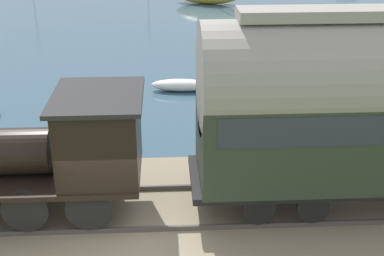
{
  "coord_description": "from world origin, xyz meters",
  "views": [
    {
      "loc": [
        -9.83,
        -1.08,
        7.53
      ],
      "look_at": [
        3.46,
        -1.81,
        1.73
      ],
      "focal_mm": 50.0,
      "sensor_mm": 36.0,
      "label": 1
    }
  ],
  "objects": [
    {
      "name": "rowboat_far_out",
      "position": [
        11.33,
        -1.79,
        0.26
      ],
      "size": [
        0.96,
        2.56,
        0.5
      ],
      "rotation": [
        0.0,
        0.0,
        -0.09
      ],
      "color": "silver",
      "rests_on": "harbor_water"
    },
    {
      "name": "rowboat_near_shore",
      "position": [
        13.24,
        -7.57,
        0.19
      ],
      "size": [
        1.04,
        2.17,
        0.37
      ],
      "rotation": [
        0.0,
        0.0,
        -0.16
      ],
      "color": "beige",
      "rests_on": "harbor_water"
    },
    {
      "name": "steam_locomotive",
      "position": [
        1.26,
        1.46,
        2.3
      ],
      "size": [
        2.45,
        5.59,
        3.39
      ],
      "color": "black",
      "rests_on": "rail_embankment"
    },
    {
      "name": "rail_embankment",
      "position": [
        1.26,
        0.0,
        0.29
      ],
      "size": [
        5.54,
        56.0,
        0.69
      ],
      "color": "gray",
      "rests_on": "ground"
    }
  ]
}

